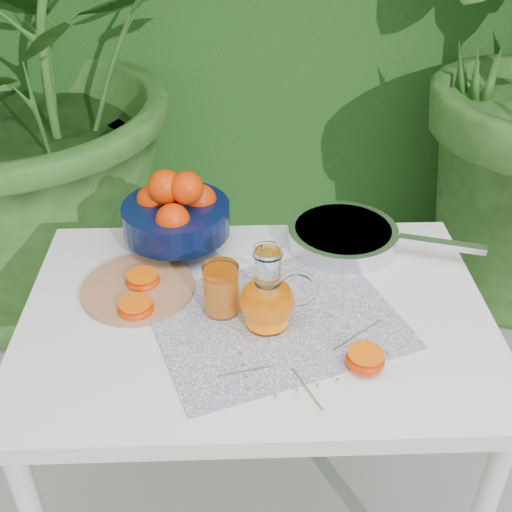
{
  "coord_description": "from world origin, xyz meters",
  "views": [
    {
      "loc": [
        0.03,
        -1.0,
        1.62
      ],
      "look_at": [
        0.07,
        0.08,
        0.88
      ],
      "focal_mm": 45.0,
      "sensor_mm": 36.0,
      "label": 1
    }
  ],
  "objects_px": {
    "saute_pan": "(344,236)",
    "juice_pitcher": "(268,299)",
    "white_table": "(256,340)",
    "cutting_board": "(138,289)",
    "fruit_bowl": "(176,212)"
  },
  "relations": [
    {
      "from": "juice_pitcher",
      "to": "saute_pan",
      "type": "bearing_deg",
      "value": 55.56
    },
    {
      "from": "white_table",
      "to": "juice_pitcher",
      "type": "xyz_separation_m",
      "value": [
        0.02,
        -0.04,
        0.15
      ]
    },
    {
      "from": "juice_pitcher",
      "to": "cutting_board",
      "type": "bearing_deg",
      "value": 156.6
    },
    {
      "from": "cutting_board",
      "to": "white_table",
      "type": "bearing_deg",
      "value": -16.79
    },
    {
      "from": "white_table",
      "to": "saute_pan",
      "type": "bearing_deg",
      "value": 48.1
    },
    {
      "from": "fruit_bowl",
      "to": "juice_pitcher",
      "type": "xyz_separation_m",
      "value": [
        0.21,
        -0.31,
        -0.03
      ]
    },
    {
      "from": "saute_pan",
      "to": "juice_pitcher",
      "type": "bearing_deg",
      "value": -124.44
    },
    {
      "from": "cutting_board",
      "to": "juice_pitcher",
      "type": "relative_size",
      "value": 1.36
    },
    {
      "from": "cutting_board",
      "to": "juice_pitcher",
      "type": "height_order",
      "value": "juice_pitcher"
    },
    {
      "from": "white_table",
      "to": "cutting_board",
      "type": "bearing_deg",
      "value": 163.21
    },
    {
      "from": "white_table",
      "to": "fruit_bowl",
      "type": "bearing_deg",
      "value": 124.37
    },
    {
      "from": "white_table",
      "to": "saute_pan",
      "type": "xyz_separation_m",
      "value": [
        0.22,
        0.25,
        0.11
      ]
    },
    {
      "from": "cutting_board",
      "to": "saute_pan",
      "type": "bearing_deg",
      "value": 19.46
    },
    {
      "from": "cutting_board",
      "to": "saute_pan",
      "type": "height_order",
      "value": "saute_pan"
    },
    {
      "from": "white_table",
      "to": "fruit_bowl",
      "type": "distance_m",
      "value": 0.37
    }
  ]
}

